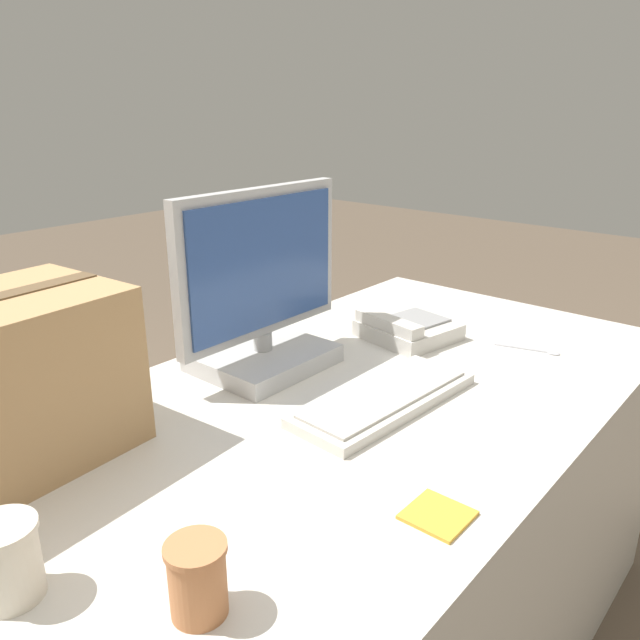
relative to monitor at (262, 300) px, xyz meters
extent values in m
cube|color=beige|center=(-0.04, -0.25, -0.54)|extent=(1.80, 0.90, 0.75)
cube|color=#B7B7B7|center=(0.00, 0.00, -0.14)|extent=(0.29, 0.25, 0.04)
cylinder|color=#B2B2B2|center=(0.00, 0.00, -0.10)|extent=(0.04, 0.04, 0.04)
cube|color=#B2B2B2|center=(0.00, 0.00, 0.09)|extent=(0.47, 0.03, 0.33)
cube|color=#2D4C8C|center=(0.00, -0.02, 0.09)|extent=(0.43, 0.01, 0.29)
cube|color=beige|center=(0.02, -0.33, -0.15)|extent=(0.44, 0.19, 0.02)
cube|color=#B7B2A8|center=(0.02, -0.33, -0.14)|extent=(0.40, 0.15, 0.01)
cube|color=beige|center=(0.38, -0.16, -0.14)|extent=(0.24, 0.25, 0.04)
cube|color=beige|center=(0.30, -0.14, -0.11)|extent=(0.08, 0.21, 0.03)
cube|color=gray|center=(0.41, -0.16, -0.12)|extent=(0.14, 0.15, 0.01)
cylinder|color=beige|center=(-0.72, -0.27, -0.11)|extent=(0.08, 0.08, 0.10)
cylinder|color=beige|center=(-0.72, -0.27, -0.06)|extent=(0.09, 0.09, 0.01)
cylinder|color=#BC7547|center=(-0.58, -0.47, -0.12)|extent=(0.07, 0.07, 0.09)
cylinder|color=#BC7547|center=(-0.58, -0.47, -0.07)|extent=(0.08, 0.08, 0.01)
cube|color=#B2B2B7|center=(0.50, -0.42, -0.16)|extent=(0.04, 0.13, 0.00)
ellipsoid|color=#B2B2B7|center=(0.52, -0.49, -0.16)|extent=(0.03, 0.04, 0.00)
cube|color=gold|center=(-0.23, -0.60, -0.16)|extent=(0.09, 0.09, 0.01)
camera|label=1|loc=(-0.94, -0.97, 0.43)|focal=35.00mm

